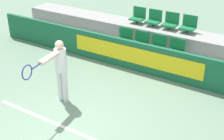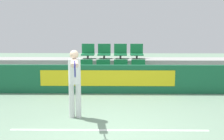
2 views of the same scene
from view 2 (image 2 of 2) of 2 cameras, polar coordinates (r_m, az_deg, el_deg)
ground_plane at (r=6.42m, az=-0.56°, el=-11.62°), size 30.00×30.00×0.00m
court_baseline at (r=6.61m, az=-0.52°, el=-10.92°), size 4.15×0.08×0.01m
barrier_wall at (r=9.67m, az=-0.09°, el=-1.68°), size 10.85×0.14×0.89m
bleacher_tier_front at (r=10.24m, az=-0.02°, el=-2.33°), size 10.45×0.91×0.45m
bleacher_tier_middle at (r=11.09m, az=0.05°, el=-0.24°), size 10.45×0.91×0.90m
stadium_chair_0 at (r=10.32m, az=-4.85°, el=0.26°), size 0.45×0.37×0.51m
stadium_chair_1 at (r=10.28m, az=-1.63°, el=0.25°), size 0.45×0.37×0.51m
stadium_chair_2 at (r=10.27m, az=1.60°, el=0.24°), size 0.45×0.37×0.51m
stadium_chair_3 at (r=10.29m, az=4.83°, el=0.23°), size 0.45×0.37×0.51m
stadium_chair_4 at (r=11.15m, az=-4.42°, el=3.28°), size 0.45×0.37×0.51m
stadium_chair_5 at (r=11.12m, az=-1.44°, el=3.29°), size 0.45×0.37×0.51m
stadium_chair_6 at (r=11.11m, az=1.55°, el=3.28°), size 0.45×0.37×0.51m
stadium_chair_7 at (r=11.13m, az=4.54°, el=3.27°), size 0.45×0.37×0.51m
tennis_player at (r=7.17m, az=-6.85°, el=-1.39°), size 0.35×1.50×1.59m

